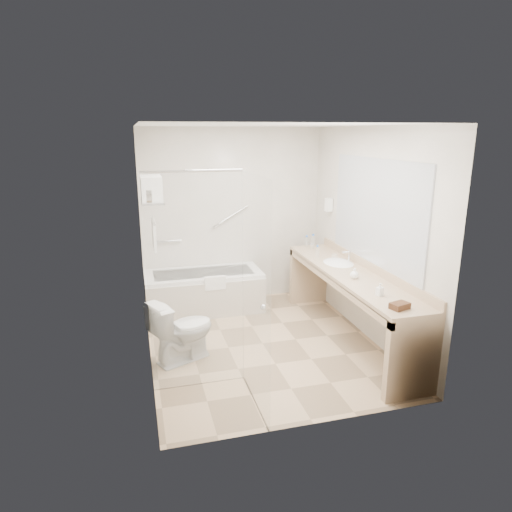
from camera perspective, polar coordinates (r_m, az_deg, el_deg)
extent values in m
plane|color=tan|center=(5.52, 0.83, -10.87)|extent=(3.20, 3.20, 0.00)
cube|color=white|center=(4.95, 0.94, 16.05)|extent=(2.60, 3.20, 0.10)
cube|color=beige|center=(6.61, -2.96, 4.97)|extent=(2.60, 0.10, 2.50)
cube|color=beige|center=(3.64, 7.85, -3.85)|extent=(2.60, 0.10, 2.50)
cube|color=beige|center=(4.91, -13.87, 0.87)|extent=(0.10, 3.20, 2.50)
cube|color=beige|center=(5.59, 13.82, 2.61)|extent=(0.10, 3.20, 2.50)
cube|color=white|center=(6.45, -6.53, -4.37)|extent=(1.60, 0.70, 0.55)
cube|color=beige|center=(6.12, -6.00, -5.69)|extent=(1.60, 0.02, 0.50)
cube|color=white|center=(6.06, -5.15, -3.37)|extent=(0.28, 0.06, 0.18)
cylinder|color=silver|center=(6.51, -11.05, 1.83)|extent=(0.40, 0.03, 0.03)
cylinder|color=silver|center=(6.57, -3.31, 4.89)|extent=(0.53, 0.03, 0.33)
cube|color=silver|center=(4.32, -7.44, -3.53)|extent=(0.90, 0.01, 2.10)
cube|color=silver|center=(3.99, -0.10, -5.04)|extent=(0.02, 0.90, 2.10)
cylinder|color=silver|center=(4.11, -7.96, 10.47)|extent=(0.90, 0.02, 0.02)
sphere|color=silver|center=(3.88, 0.91, -6.43)|extent=(0.05, 0.05, 0.05)
cylinder|color=silver|center=(3.65, -13.23, 7.23)|extent=(0.04, 0.10, 0.10)
cube|color=silver|center=(5.17, -12.86, 6.74)|extent=(0.24, 0.55, 0.02)
cylinder|color=silver|center=(5.20, -12.72, 4.35)|extent=(0.02, 0.55, 0.02)
cube|color=white|center=(5.24, -12.62, 2.63)|extent=(0.03, 0.42, 0.32)
cube|color=white|center=(5.16, -12.90, 7.36)|extent=(0.22, 0.40, 0.08)
cube|color=white|center=(5.15, -12.96, 8.31)|extent=(0.22, 0.40, 0.08)
cube|color=white|center=(5.14, -13.01, 9.26)|extent=(0.22, 0.40, 0.08)
cube|color=tan|center=(5.44, 11.75, -2.24)|extent=(0.55, 2.70, 0.05)
cube|color=tan|center=(5.54, 14.20, -1.27)|extent=(0.03, 2.70, 0.10)
cube|color=tan|center=(5.35, 9.27, -3.04)|extent=(0.04, 2.70, 0.08)
cube|color=tan|center=(4.56, 18.97, -12.12)|extent=(0.55, 0.08, 0.80)
cube|color=tan|center=(6.70, 6.55, -2.46)|extent=(0.55, 0.08, 0.80)
ellipsoid|color=white|center=(5.80, 10.25, -1.12)|extent=(0.40, 0.52, 0.14)
cylinder|color=silver|center=(5.83, 11.59, 0.03)|extent=(0.03, 0.03, 0.14)
cube|color=#AEB3BB|center=(5.40, 14.69, 5.37)|extent=(0.02, 2.00, 1.20)
cube|color=white|center=(6.45, 9.07, 6.34)|extent=(0.08, 0.10, 0.18)
imported|color=white|center=(5.09, -9.18, -9.14)|extent=(0.81, 0.66, 0.70)
cube|color=#4C2C1B|center=(4.44, 17.52, -5.95)|extent=(0.20, 0.16, 0.06)
imported|color=white|center=(4.73, 15.19, -4.47)|extent=(0.09, 0.14, 0.06)
imported|color=white|center=(5.20, 12.19, -2.27)|extent=(0.13, 0.14, 0.09)
cylinder|color=silver|center=(5.95, 7.67, 0.47)|extent=(0.05, 0.05, 0.15)
cylinder|color=blue|center=(5.93, 7.70, 1.26)|extent=(0.03, 0.03, 0.02)
cylinder|color=silver|center=(6.49, 6.35, 1.75)|extent=(0.05, 0.05, 0.15)
cylinder|color=blue|center=(6.47, 6.37, 2.48)|extent=(0.03, 0.03, 0.02)
cylinder|color=silver|center=(6.52, 7.15, 1.85)|extent=(0.06, 0.06, 0.16)
cylinder|color=blue|center=(6.50, 7.17, 2.64)|extent=(0.03, 0.03, 0.02)
cylinder|color=silver|center=(6.42, 6.99, 1.26)|extent=(0.08, 0.08, 0.08)
cylinder|color=silver|center=(5.81, 9.80, -0.25)|extent=(0.09, 0.09, 0.10)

